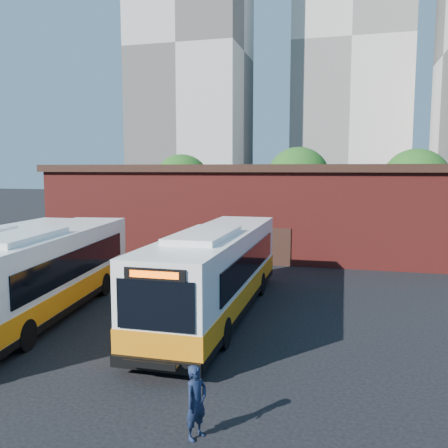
# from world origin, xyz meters

# --- Properties ---
(ground) EXTENTS (220.00, 220.00, 0.00)m
(ground) POSITION_xyz_m (0.00, 0.00, 0.00)
(ground) COLOR black
(bus_midwest) EXTENTS (4.53, 13.76, 3.69)m
(bus_midwest) POSITION_xyz_m (-5.19, 1.18, 1.68)
(bus_midwest) COLOR white
(bus_midwest) RESTS_ON ground
(bus_mideast) EXTENTS (2.93, 13.71, 3.73)m
(bus_mideast) POSITION_xyz_m (1.69, 3.28, 1.69)
(bus_mideast) COLOR white
(bus_mideast) RESTS_ON ground
(transit_worker) EXTENTS (0.63, 0.74, 1.71)m
(transit_worker) POSITION_xyz_m (3.75, -5.78, 0.86)
(transit_worker) COLOR #131D37
(transit_worker) RESTS_ON ground
(depot_building) EXTENTS (28.60, 12.60, 6.40)m
(depot_building) POSITION_xyz_m (0.00, 20.00, 3.26)
(depot_building) COLOR maroon
(depot_building) RESTS_ON ground
(tree_west) EXTENTS (6.00, 6.00, 7.65)m
(tree_west) POSITION_xyz_m (-10.00, 32.00, 4.64)
(tree_west) COLOR #382314
(tree_west) RESTS_ON ground
(tree_mid) EXTENTS (6.56, 6.56, 8.36)m
(tree_mid) POSITION_xyz_m (2.00, 34.00, 5.08)
(tree_mid) COLOR #382314
(tree_mid) RESTS_ON ground
(tree_east) EXTENTS (6.24, 6.24, 7.96)m
(tree_east) POSITION_xyz_m (13.00, 31.00, 4.83)
(tree_east) COLOR #382314
(tree_east) RESTS_ON ground
(tower_left) EXTENTS (20.00, 18.00, 56.20)m
(tower_left) POSITION_xyz_m (-22.00, 72.00, 27.84)
(tower_left) COLOR beige
(tower_left) RESTS_ON ground
(tower_center) EXTENTS (22.00, 20.00, 61.20)m
(tower_center) POSITION_xyz_m (7.00, 86.00, 30.34)
(tower_center) COLOR silver
(tower_center) RESTS_ON ground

